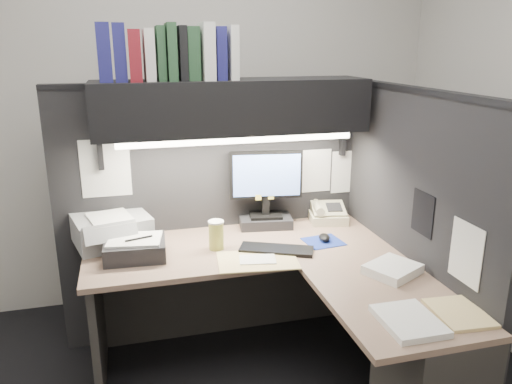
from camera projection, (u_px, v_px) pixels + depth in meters
wall_back at (193, 116)px, 3.53m from camera, size 3.50×0.04×2.70m
wall_front at (469, 381)px, 0.75m from camera, size 3.50×0.04×2.70m
partition_back at (213, 214)px, 3.17m from camera, size 1.90×0.06×1.60m
partition_right at (410, 243)px, 2.71m from camera, size 0.06×1.50×1.60m
desk at (326, 334)px, 2.50m from camera, size 1.70×1.53×0.73m
overhead_shelf at (233, 106)px, 2.83m from camera, size 1.55×0.34×0.30m
task_light_tube at (238, 140)px, 2.74m from camera, size 1.32×0.04×0.04m
monitor at (266, 197)px, 3.11m from camera, size 0.45×0.24×0.49m
keyboard at (276, 249)px, 2.78m from camera, size 0.43×0.29×0.02m
mousepad at (323, 242)px, 2.91m from camera, size 0.23×0.21×0.00m
mouse at (324, 237)px, 2.92m from camera, size 0.09×0.11×0.04m
telephone at (327, 214)px, 3.25m from camera, size 0.27×0.28×0.09m
coffee_cup at (216, 236)px, 2.79m from camera, size 0.10×0.10×0.16m
printer at (112, 229)px, 2.88m from camera, size 0.48×0.44×0.16m
notebook_stack at (135, 249)px, 2.69m from camera, size 0.34×0.29×0.10m
open_folder at (258, 260)px, 2.65m from camera, size 0.45×0.32×0.01m
paper_stack_a at (393, 269)px, 2.50m from camera, size 0.32×0.30×0.05m
paper_stack_b at (409, 321)px, 2.05m from camera, size 0.23×0.29×0.03m
manila_stack at (459, 313)px, 2.13m from camera, size 0.23×0.28×0.02m
binder_row at (168, 53)px, 2.66m from camera, size 0.73×0.25×0.30m
pinned_papers at (291, 187)px, 2.85m from camera, size 1.76×1.31×0.51m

